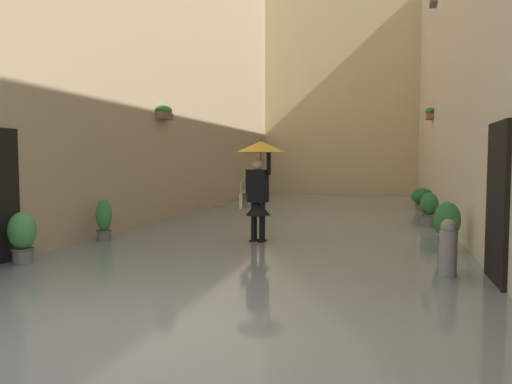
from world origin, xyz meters
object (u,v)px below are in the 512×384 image
Objects in this scene: person_wading at (259,170)px; potted_plant_near_left at (422,198)px; potted_plant_near_right at (104,221)px; potted_plant_mid_right at (22,237)px; potted_plant_mid_left at (429,210)px; mooring_bollard at (448,250)px; potted_plant_far_left at (447,226)px.

person_wading reaches higher than potted_plant_near_left.
potted_plant_mid_right is at bearing 89.44° from potted_plant_near_right.
potted_plant_mid_left is 1.03× the size of mooring_bollard.
potted_plant_far_left is 7.14m from potted_plant_mid_right.
mooring_bollard reaches higher than potted_plant_near_left.
potted_plant_near_right reaches higher than potted_plant_mid_left.
potted_plant_mid_left reaches higher than potted_plant_mid_right.
potted_plant_far_left is 1.08× the size of potted_plant_mid_right.
person_wading reaches higher than mooring_bollard.
potted_plant_mid_left is at bearing 88.20° from potted_plant_near_left.
person_wading is at bearing 42.41° from potted_plant_mid_left.
potted_plant_near_left is at bearing -129.67° from potted_plant_near_right.
potted_plant_far_left reaches higher than potted_plant_near_left.
potted_plant_near_left is at bearing -116.25° from person_wading.
person_wading is at bearing -136.23° from potted_plant_mid_right.
potted_plant_mid_right is (3.07, 2.95, -1.00)m from person_wading.
potted_plant_near_left is (-6.65, -8.02, -0.02)m from potted_plant_near_right.
potted_plant_near_right is 1.04× the size of potted_plant_mid_right.
potted_plant_near_right is 2.22m from potted_plant_mid_right.
potted_plant_mid_right reaches higher than mooring_bollard.
person_wading is at bearing -2.31° from potted_plant_far_left.
potted_plant_far_left is 1.97m from mooring_bollard.
potted_plant_far_left is at bearing -174.90° from potted_plant_near_right.
potted_plant_mid_left is at bearing -92.06° from mooring_bollard.
mooring_bollard is at bearing -172.36° from potted_plant_mid_right.
potted_plant_far_left reaches higher than mooring_bollard.
potted_plant_far_left is 3.31m from potted_plant_mid_left.
person_wading is 3.62m from potted_plant_far_left.
potted_plant_near_right is 1.02× the size of potted_plant_mid_left.
potted_plant_far_left is at bearing -156.87° from potted_plant_mid_right.
potted_plant_mid_left is 1.15× the size of potted_plant_near_left.
mooring_bollard is at bearing 88.06° from potted_plant_near_left.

